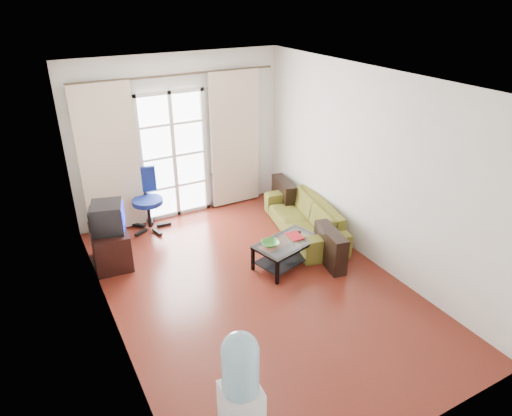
{
  "coord_description": "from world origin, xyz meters",
  "views": [
    {
      "loc": [
        -2.38,
        -4.39,
        3.62
      ],
      "look_at": [
        0.2,
        0.35,
        0.97
      ],
      "focal_mm": 32.0,
      "sensor_mm": 36.0,
      "label": 1
    }
  ],
  "objects_px": {
    "tv_stand": "(111,247)",
    "water_cooler": "(241,404)",
    "crt_tv": "(106,217)",
    "coffee_table": "(287,250)",
    "sofa": "(304,218)",
    "task_chair": "(149,212)"
  },
  "relations": [
    {
      "from": "sofa",
      "to": "coffee_table",
      "type": "height_order",
      "value": "sofa"
    },
    {
      "from": "tv_stand",
      "to": "crt_tv",
      "type": "height_order",
      "value": "crt_tv"
    },
    {
      "from": "coffee_table",
      "to": "crt_tv",
      "type": "xyz_separation_m",
      "value": [
        -2.17,
        1.23,
        0.5
      ]
    },
    {
      "from": "task_chair",
      "to": "coffee_table",
      "type": "bearing_deg",
      "value": -49.09
    },
    {
      "from": "coffee_table",
      "to": "water_cooler",
      "type": "relative_size",
      "value": 0.73
    },
    {
      "from": "crt_tv",
      "to": "task_chair",
      "type": "xyz_separation_m",
      "value": [
        0.78,
        0.79,
        -0.45
      ]
    },
    {
      "from": "sofa",
      "to": "tv_stand",
      "type": "relative_size",
      "value": 2.68
    },
    {
      "from": "tv_stand",
      "to": "crt_tv",
      "type": "relative_size",
      "value": 1.38
    },
    {
      "from": "task_chair",
      "to": "water_cooler",
      "type": "height_order",
      "value": "water_cooler"
    },
    {
      "from": "sofa",
      "to": "task_chair",
      "type": "distance_m",
      "value": 2.53
    },
    {
      "from": "tv_stand",
      "to": "task_chair",
      "type": "relative_size",
      "value": 0.74
    },
    {
      "from": "sofa",
      "to": "water_cooler",
      "type": "height_order",
      "value": "water_cooler"
    },
    {
      "from": "sofa",
      "to": "crt_tv",
      "type": "bearing_deg",
      "value": -89.84
    },
    {
      "from": "tv_stand",
      "to": "water_cooler",
      "type": "relative_size",
      "value": 0.52
    },
    {
      "from": "coffee_table",
      "to": "tv_stand",
      "type": "xyz_separation_m",
      "value": [
        -2.18,
        1.24,
        0.03
      ]
    },
    {
      "from": "crt_tv",
      "to": "water_cooler",
      "type": "bearing_deg",
      "value": -71.1
    },
    {
      "from": "coffee_table",
      "to": "task_chair",
      "type": "xyz_separation_m",
      "value": [
        -1.39,
        2.02,
        0.05
      ]
    },
    {
      "from": "tv_stand",
      "to": "crt_tv",
      "type": "xyz_separation_m",
      "value": [
        0.0,
        -0.02,
        0.47
      ]
    },
    {
      "from": "tv_stand",
      "to": "water_cooler",
      "type": "distance_m",
      "value": 3.72
    },
    {
      "from": "coffee_table",
      "to": "sofa",
      "type": "bearing_deg",
      "value": 41.6
    },
    {
      "from": "sofa",
      "to": "coffee_table",
      "type": "bearing_deg",
      "value": -37.21
    },
    {
      "from": "sofa",
      "to": "task_chair",
      "type": "height_order",
      "value": "task_chair"
    }
  ]
}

